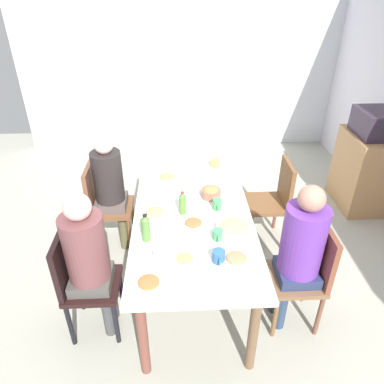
{
  "coord_description": "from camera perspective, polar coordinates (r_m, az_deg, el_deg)",
  "views": [
    {
      "loc": [
        2.5,
        -0.12,
        2.48
      ],
      "look_at": [
        0.0,
        0.0,
        0.92
      ],
      "focal_mm": 33.89,
      "sensor_mm": 36.0,
      "label": 1
    }
  ],
  "objects": [
    {
      "name": "person_3",
      "position": [
        2.77,
        16.68,
        -8.31
      ],
      "size": [
        0.31,
        0.31,
        1.27
      ],
      "color": "#293B55",
      "rests_on": "ground_plane"
    },
    {
      "name": "microwave",
      "position": [
        4.48,
        26.83,
        9.65
      ],
      "size": [
        0.48,
        0.36,
        0.28
      ],
      "primitive_type": "cube",
      "color": "#2B202F",
      "rests_on": "side_cabinet"
    },
    {
      "name": "bottle_0",
      "position": [
        2.9,
        -1.49,
        -1.81
      ],
      "size": [
        0.06,
        0.06,
        0.2
      ],
      "color": "#528437",
      "rests_on": "dining_table"
    },
    {
      "name": "plate_5",
      "position": [
        2.36,
        -6.82,
        -14.11
      ],
      "size": [
        0.25,
        0.25,
        0.04
      ],
      "color": "silver",
      "rests_on": "dining_table"
    },
    {
      "name": "cup_3",
      "position": [
        3.63,
        3.63,
        4.57
      ],
      "size": [
        0.12,
        0.08,
        0.09
      ],
      "color": "#EDCB56",
      "rests_on": "dining_table"
    },
    {
      "name": "person_2",
      "position": [
        3.56,
        -12.75,
        1.21
      ],
      "size": [
        0.3,
        0.3,
        1.21
      ],
      "color": "brown",
      "rests_on": "ground_plane"
    },
    {
      "name": "plate_4",
      "position": [
        2.96,
        -5.86,
        -3.24
      ],
      "size": [
        0.26,
        0.26,
        0.04
      ],
      "color": "silver",
      "rests_on": "dining_table"
    },
    {
      "name": "cup_0",
      "position": [
        2.99,
        3.98,
        -1.96
      ],
      "size": [
        0.11,
        0.07,
        0.09
      ],
      "color": "#47955C",
      "rests_on": "dining_table"
    },
    {
      "name": "bottle_1",
      "position": [
        2.64,
        -7.3,
        -5.67
      ],
      "size": [
        0.06,
        0.06,
        0.23
      ],
      "color": "#52853D",
      "rests_on": "dining_table"
    },
    {
      "name": "side_cabinet",
      "position": [
        4.7,
        25.12,
        3.04
      ],
      "size": [
        0.7,
        0.44,
        0.9
      ],
      "primitive_type": "cube",
      "color": "#A97A4D",
      "rests_on": "ground_plane"
    },
    {
      "name": "cup_1",
      "position": [
        2.68,
        4.07,
        -6.7
      ],
      "size": [
        0.11,
        0.08,
        0.08
      ],
      "color": "#439160",
      "rests_on": "dining_table"
    },
    {
      "name": "person_0",
      "position": [
        2.71,
        -16.01,
        -9.5
      ],
      "size": [
        0.3,
        0.3,
        1.25
      ],
      "color": "#3F3B3B",
      "rests_on": "ground_plane"
    },
    {
      "name": "plate_2",
      "position": [
        2.53,
        7.01,
        -10.43
      ],
      "size": [
        0.26,
        0.26,
        0.04
      ],
      "color": "silver",
      "rests_on": "dining_table"
    },
    {
      "name": "plate_3",
      "position": [
        2.82,
        0.29,
        -5.0
      ],
      "size": [
        0.24,
        0.24,
        0.04
      ],
      "color": "silver",
      "rests_on": "dining_table"
    },
    {
      "name": "bowl_1",
      "position": [
        2.74,
        6.69,
        -5.79
      ],
      "size": [
        0.27,
        0.27,
        0.08
      ],
      "color": "beige",
      "rests_on": "dining_table"
    },
    {
      "name": "wall_left",
      "position": [
        5.67,
        -1.52,
        19.81
      ],
      "size": [
        0.12,
        4.81,
        2.6
      ],
      "primitive_type": "cube",
      "color": "silver",
      "rests_on": "ground_plane"
    },
    {
      "name": "plate_1",
      "position": [
        2.5,
        -1.13,
        -10.63
      ],
      "size": [
        0.21,
        0.21,
        0.04
      ],
      "color": "white",
      "rests_on": "dining_table"
    },
    {
      "name": "dining_table",
      "position": [
        3.07,
        -0.0,
        -3.65
      ],
      "size": [
        2.08,
        0.95,
        0.77
      ],
      "color": "silver",
      "rests_on": "ground_plane"
    },
    {
      "name": "cup_4",
      "position": [
        2.52,
        -5.26,
        -9.73
      ],
      "size": [
        0.12,
        0.08,
        0.08
      ],
      "color": "white",
      "rests_on": "dining_table"
    },
    {
      "name": "plate_0",
      "position": [
        3.44,
        -3.97,
        2.29
      ],
      "size": [
        0.25,
        0.25,
        0.04
      ],
      "color": "silver",
      "rests_on": "dining_table"
    },
    {
      "name": "chair_1",
      "position": [
        3.73,
        12.82,
        -0.88
      ],
      "size": [
        0.4,
        0.4,
        0.9
      ],
      "color": "brown",
      "rests_on": "ground_plane"
    },
    {
      "name": "bowl_0",
      "position": [
        3.15,
        3.0,
        -0.05
      ],
      "size": [
        0.17,
        0.17,
        0.09
      ],
      "color": "#925C4B",
      "rests_on": "dining_table"
    },
    {
      "name": "chair_0",
      "position": [
        2.89,
        -17.11,
        -12.92
      ],
      "size": [
        0.4,
        0.4,
        0.9
      ],
      "color": "black",
      "rests_on": "ground_plane"
    },
    {
      "name": "chair_2",
      "position": [
        3.68,
        -13.78,
        -1.54
      ],
      "size": [
        0.4,
        0.4,
        0.9
      ],
      "color": "brown",
      "rests_on": "ground_plane"
    },
    {
      "name": "chair_3",
      "position": [
        2.95,
        17.63,
        -11.79
      ],
      "size": [
        0.4,
        0.4,
        0.9
      ],
      "color": "brown",
      "rests_on": "ground_plane"
    },
    {
      "name": "cup_2",
      "position": [
        2.49,
        4.22,
        -10.07
      ],
      "size": [
        0.12,
        0.09,
        0.09
      ],
      "color": "#2E5E9E",
      "rests_on": "dining_table"
    },
    {
      "name": "ground_plane",
      "position": [
        3.52,
        -0.0,
        -12.9
      ],
      "size": [
        7.17,
        7.17,
        0.0
      ],
      "primitive_type": "plane",
      "color": "#9E9D8F"
    }
  ]
}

